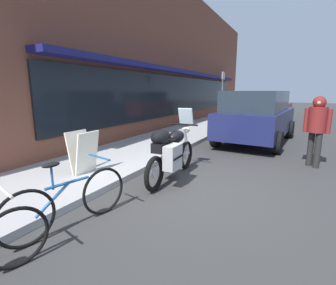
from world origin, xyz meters
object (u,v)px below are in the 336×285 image
(parked_bicycle, at_px, (69,201))
(touring_motorcycle, at_px, (171,151))
(sandwich_board_sign, at_px, (83,152))
(pedestrian_walking, at_px, (317,123))
(parked_car_down_block, at_px, (268,107))
(parking_sign_pole, at_px, (222,94))
(parked_minivan, at_px, (257,116))

(parked_bicycle, bearing_deg, touring_motorcycle, -9.54)
(touring_motorcycle, bearing_deg, parked_bicycle, 170.46)
(sandwich_board_sign, bearing_deg, pedestrian_walking, -54.13)
(sandwich_board_sign, bearing_deg, parked_car_down_block, -12.40)
(pedestrian_walking, distance_m, parking_sign_pole, 6.31)
(touring_motorcycle, relative_size, pedestrian_walking, 1.30)
(touring_motorcycle, xyz_separation_m, parking_sign_pole, (7.51, 1.07, 1.01))
(parked_minivan, height_order, pedestrian_walking, parked_minivan)
(sandwich_board_sign, bearing_deg, parking_sign_pole, -4.14)
(parked_minivan, xyz_separation_m, parking_sign_pole, (2.72, 1.99, 0.68))
(sandwich_board_sign, distance_m, parking_sign_pole, 8.28)
(pedestrian_walking, height_order, parking_sign_pole, parking_sign_pole)
(touring_motorcycle, bearing_deg, parking_sign_pole, 8.14)
(parked_bicycle, bearing_deg, parked_car_down_block, -5.03)
(parked_bicycle, height_order, parking_sign_pole, parking_sign_pole)
(parked_minivan, relative_size, pedestrian_walking, 2.78)
(touring_motorcycle, xyz_separation_m, parked_bicycle, (-2.21, 0.37, -0.23))
(parked_bicycle, xyz_separation_m, parked_minivan, (7.00, -1.29, 0.56))
(touring_motorcycle, xyz_separation_m, parked_car_down_block, (10.17, -0.72, 0.31))
(parking_sign_pole, distance_m, parked_car_down_block, 3.28)
(pedestrian_walking, distance_m, parked_car_down_block, 8.00)
(parking_sign_pole, bearing_deg, sandwich_board_sign, 175.86)
(touring_motorcycle, distance_m, parked_bicycle, 2.25)
(parked_minivan, height_order, parking_sign_pole, parking_sign_pole)
(sandwich_board_sign, bearing_deg, touring_motorcycle, -67.87)
(pedestrian_walking, relative_size, sandwich_board_sign, 1.94)
(parked_minivan, xyz_separation_m, parked_car_down_block, (5.38, 0.20, -0.02))
(touring_motorcycle, bearing_deg, pedestrian_walking, -47.14)
(parked_car_down_block, bearing_deg, parked_minivan, -177.85)
(parked_bicycle, height_order, parked_minivan, parked_minivan)
(parking_sign_pole, bearing_deg, parked_car_down_block, -33.99)
(parked_minivan, relative_size, parked_car_down_block, 0.92)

